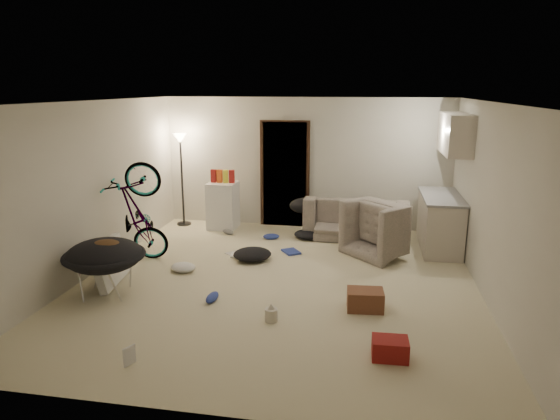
% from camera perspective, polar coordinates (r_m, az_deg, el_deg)
% --- Properties ---
extents(floor, '(5.50, 6.00, 0.02)m').
position_cam_1_polar(floor, '(7.14, -0.25, -8.29)').
color(floor, beige).
rests_on(floor, ground).
extents(ceiling, '(5.50, 6.00, 0.02)m').
position_cam_1_polar(ceiling, '(6.61, -0.28, 12.36)').
color(ceiling, white).
rests_on(ceiling, wall_back).
extents(wall_back, '(5.50, 0.02, 2.50)m').
position_cam_1_polar(wall_back, '(9.70, 2.96, 5.37)').
color(wall_back, beige).
rests_on(wall_back, floor).
extents(wall_front, '(5.50, 0.02, 2.50)m').
position_cam_1_polar(wall_front, '(3.96, -8.22, -7.56)').
color(wall_front, beige).
rests_on(wall_front, floor).
extents(wall_left, '(0.02, 6.00, 2.50)m').
position_cam_1_polar(wall_left, '(7.75, -20.80, 2.30)').
color(wall_left, beige).
rests_on(wall_left, floor).
extents(wall_right, '(0.02, 6.00, 2.50)m').
position_cam_1_polar(wall_right, '(6.84, 23.11, 0.64)').
color(wall_right, beige).
rests_on(wall_right, floor).
extents(doorway, '(0.85, 0.10, 2.04)m').
position_cam_1_polar(doorway, '(9.75, 0.58, 4.07)').
color(doorway, black).
rests_on(doorway, floor).
extents(door_trim, '(0.97, 0.04, 2.10)m').
position_cam_1_polar(door_trim, '(9.72, 0.55, 4.04)').
color(door_trim, '#341E12').
rests_on(door_trim, floor).
extents(floor_lamp, '(0.28, 0.28, 1.81)m').
position_cam_1_polar(floor_lamp, '(9.93, -11.24, 5.66)').
color(floor_lamp, black).
rests_on(floor_lamp, floor).
extents(kitchen_counter, '(0.60, 1.50, 0.88)m').
position_cam_1_polar(kitchen_counter, '(8.88, 17.79, -1.43)').
color(kitchen_counter, beige).
rests_on(kitchen_counter, floor).
extents(counter_top, '(0.64, 1.54, 0.04)m').
position_cam_1_polar(counter_top, '(8.78, 18.01, 1.47)').
color(counter_top, gray).
rests_on(counter_top, kitchen_counter).
extents(kitchen_uppers, '(0.38, 1.40, 0.65)m').
position_cam_1_polar(kitchen_uppers, '(8.64, 19.40, 8.24)').
color(kitchen_uppers, beige).
rests_on(kitchen_uppers, wall_right).
extents(sofa, '(1.89, 0.80, 0.54)m').
position_cam_1_polar(sofa, '(9.28, 8.66, -1.35)').
color(sofa, '#373E38').
rests_on(sofa, floor).
extents(armchair, '(1.34, 1.34, 0.66)m').
position_cam_1_polar(armchair, '(8.44, 12.29, -2.65)').
color(armchair, '#373E38').
rests_on(armchair, floor).
extents(bicycle, '(1.71, 0.92, 0.94)m').
position_cam_1_polar(bicycle, '(8.13, -15.78, -2.76)').
color(bicycle, black).
rests_on(bicycle, floor).
extents(book_asset, '(0.25, 0.22, 0.02)m').
position_cam_1_polar(book_asset, '(5.37, -17.40, -16.79)').
color(book_asset, maroon).
rests_on(book_asset, floor).
extents(mini_fridge, '(0.54, 0.54, 0.90)m').
position_cam_1_polar(mini_fridge, '(9.72, -6.53, 0.52)').
color(mini_fridge, white).
rests_on(mini_fridge, floor).
extents(snack_box_0, '(0.10, 0.07, 0.30)m').
position_cam_1_polar(snack_box_0, '(9.66, -7.59, 3.73)').
color(snack_box_0, maroon).
rests_on(snack_box_0, mini_fridge).
extents(snack_box_1, '(0.10, 0.07, 0.30)m').
position_cam_1_polar(snack_box_1, '(9.62, -6.91, 3.72)').
color(snack_box_1, '#D8531B').
rests_on(snack_box_1, mini_fridge).
extents(snack_box_2, '(0.11, 0.09, 0.30)m').
position_cam_1_polar(snack_box_2, '(9.59, -6.22, 3.70)').
color(snack_box_2, yellow).
rests_on(snack_box_2, mini_fridge).
extents(snack_box_3, '(0.11, 0.08, 0.30)m').
position_cam_1_polar(snack_box_3, '(9.56, -5.53, 3.68)').
color(snack_box_3, maroon).
rests_on(snack_box_3, mini_fridge).
extents(saucer_chair, '(1.06, 1.06, 0.75)m').
position_cam_1_polar(saucer_chair, '(6.96, -19.38, -5.69)').
color(saucer_chair, silver).
rests_on(saucer_chair, floor).
extents(hoodie, '(0.56, 0.50, 0.22)m').
position_cam_1_polar(hoodie, '(6.85, -19.28, -4.15)').
color(hoodie, '#472D18').
rests_on(hoodie, saucer_chair).
extents(sofa_drape, '(0.63, 0.55, 0.28)m').
position_cam_1_polar(sofa_drape, '(9.28, 2.85, 0.51)').
color(sofa_drape, black).
rests_on(sofa_drape, sofa).
extents(tv_box, '(0.36, 0.94, 0.61)m').
position_cam_1_polar(tv_box, '(7.39, -18.83, -5.71)').
color(tv_box, silver).
rests_on(tv_box, floor).
extents(drink_case_a, '(0.47, 0.35, 0.25)m').
position_cam_1_polar(drink_case_a, '(6.36, 9.71, -10.08)').
color(drink_case_a, brown).
rests_on(drink_case_a, floor).
extents(drink_case_b, '(0.37, 0.28, 0.21)m').
position_cam_1_polar(drink_case_b, '(5.37, 12.46, -15.21)').
color(drink_case_b, maroon).
rests_on(drink_case_b, floor).
extents(juicer, '(0.15, 0.15, 0.22)m').
position_cam_1_polar(juicer, '(6.00, -1.01, -11.78)').
color(juicer, beige).
rests_on(juicer, floor).
extents(newspaper, '(0.77, 0.75, 0.01)m').
position_cam_1_polar(newspaper, '(8.25, -3.79, -5.11)').
color(newspaper, beige).
rests_on(newspaper, floor).
extents(book_blue, '(0.37, 0.39, 0.03)m').
position_cam_1_polar(book_blue, '(8.34, 1.28, -4.79)').
color(book_blue, '#293A95').
rests_on(book_blue, floor).
extents(book_white, '(0.23, 0.28, 0.02)m').
position_cam_1_polar(book_white, '(8.23, -4.95, -5.13)').
color(book_white, silver).
rests_on(book_white, floor).
extents(shoe_0, '(0.31, 0.18, 0.11)m').
position_cam_1_polar(shoe_0, '(9.03, -1.01, -3.05)').
color(shoe_0, '#293A95').
rests_on(shoe_0, floor).
extents(shoe_1, '(0.29, 0.23, 0.10)m').
position_cam_1_polar(shoe_1, '(9.37, -5.95, -2.51)').
color(shoe_1, slate).
rests_on(shoe_1, floor).
extents(shoe_2, '(0.15, 0.31, 0.11)m').
position_cam_1_polar(shoe_2, '(6.57, -7.75, -9.86)').
color(shoe_2, '#293A95').
rests_on(shoe_2, floor).
extents(clothes_lump_a, '(0.75, 0.70, 0.20)m').
position_cam_1_polar(clothes_lump_a, '(7.97, -3.18, -5.07)').
color(clothes_lump_a, black).
rests_on(clothes_lump_a, floor).
extents(clothes_lump_b, '(0.55, 0.49, 0.16)m').
position_cam_1_polar(clothes_lump_b, '(9.09, 3.25, -2.80)').
color(clothes_lump_b, black).
rests_on(clothes_lump_b, floor).
extents(clothes_lump_c, '(0.48, 0.45, 0.12)m').
position_cam_1_polar(clothes_lump_c, '(7.66, -11.00, -6.44)').
color(clothes_lump_c, silver).
rests_on(clothes_lump_c, floor).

